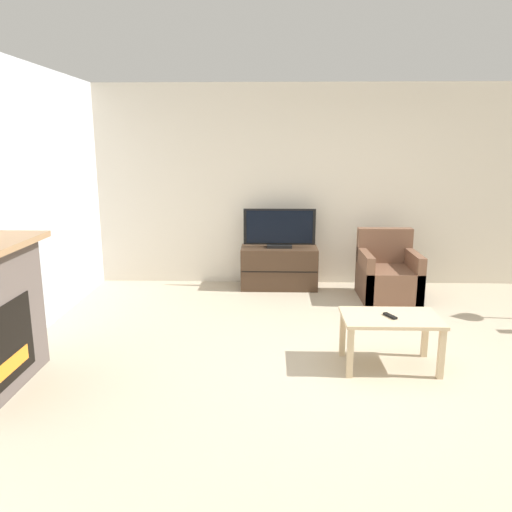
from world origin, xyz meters
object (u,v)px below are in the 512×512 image
object	(u,v)px
tv_stand	(279,268)
coffee_table	(391,324)
armchair	(388,276)
tv	(279,230)
remote	(390,316)

from	to	relation	value
tv_stand	coffee_table	bearing A→B (deg)	-69.27
armchair	coffee_table	world-z (taller)	armchair
tv	coffee_table	bearing A→B (deg)	-69.25
remote	tv_stand	bearing A→B (deg)	84.96
armchair	remote	xyz separation A→B (m)	(-0.46, -2.04, 0.19)
tv_stand	armchair	world-z (taller)	armchair
coffee_table	armchair	bearing A→B (deg)	77.62
armchair	coffee_table	distance (m)	2.07
tv_stand	remote	xyz separation A→B (m)	(0.91, -2.46, 0.20)
tv	armchair	size ratio (longest dim) A/B	1.12
tv	coffee_table	xyz separation A→B (m)	(0.92, -2.43, -0.41)
armchair	remote	distance (m)	2.10
armchair	tv_stand	bearing A→B (deg)	163.06
armchair	coffee_table	xyz separation A→B (m)	(-0.44, -2.02, 0.11)
coffee_table	tv_stand	bearing A→B (deg)	110.73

